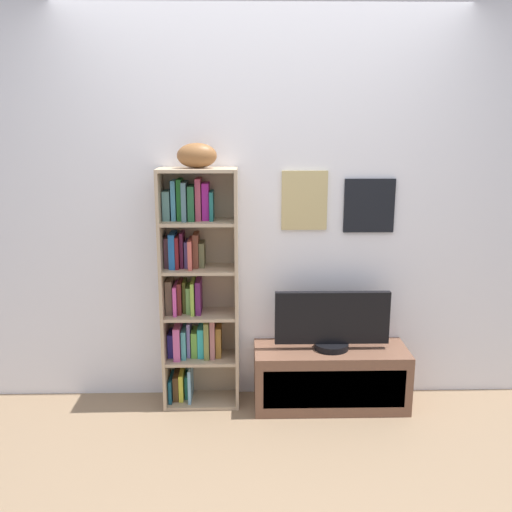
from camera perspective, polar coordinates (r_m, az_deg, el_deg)
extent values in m
cube|color=#836B50|center=(3.05, 1.28, -23.38)|extent=(5.20, 5.20, 0.04)
cube|color=silver|center=(3.61, 0.62, 5.19)|extent=(4.80, 0.06, 2.58)
cube|color=tan|center=(3.58, 4.94, 5.65)|extent=(0.29, 0.02, 0.37)
cube|color=tan|center=(3.58, 4.95, 5.64)|extent=(0.24, 0.01, 0.32)
cube|color=black|center=(3.65, 11.44, 5.03)|extent=(0.32, 0.02, 0.34)
cube|color=slate|center=(3.65, 11.46, 5.02)|extent=(0.27, 0.01, 0.29)
cube|color=tan|center=(3.60, -9.40, -3.51)|extent=(0.02, 0.26, 1.54)
cube|color=tan|center=(3.56, -1.97, -3.51)|extent=(0.02, 0.26, 1.54)
cube|color=tan|center=(3.69, -5.56, -2.95)|extent=(0.48, 0.01, 1.54)
cube|color=tan|center=(3.86, -5.44, -14.36)|extent=(0.44, 0.25, 0.02)
cube|color=tan|center=(3.73, -5.54, -10.28)|extent=(0.44, 0.25, 0.02)
cube|color=tan|center=(3.62, -5.65, -5.93)|extent=(0.44, 0.25, 0.02)
cube|color=tan|center=(3.54, -5.76, -1.35)|extent=(0.44, 0.25, 0.02)
cube|color=tan|center=(3.47, -5.87, 3.44)|extent=(0.44, 0.25, 0.02)
cube|color=tan|center=(3.43, -6.00, 8.70)|extent=(0.44, 0.25, 0.02)
cube|color=navy|center=(3.86, -8.57, -13.02)|extent=(0.02, 0.20, 0.15)
cube|color=#4E321A|center=(3.87, -8.05, -12.84)|extent=(0.04, 0.17, 0.17)
cube|color=gold|center=(3.86, -7.51, -12.76)|extent=(0.03, 0.17, 0.18)
cube|color=#227468|center=(3.88, -7.00, -12.82)|extent=(0.02, 0.14, 0.16)
cube|color=#71A5C5|center=(3.83, -6.66, -12.58)|extent=(0.02, 0.20, 0.23)
cube|color=navy|center=(3.76, -8.54, -8.73)|extent=(0.04, 0.15, 0.16)
cube|color=#B8508B|center=(3.72, -7.93, -8.47)|extent=(0.04, 0.21, 0.22)
cube|color=teal|center=(3.73, -7.26, -8.61)|extent=(0.03, 0.18, 0.19)
cube|color=#8573B9|center=(3.73, -6.79, -8.24)|extent=(0.02, 0.15, 0.23)
cube|color=#62A03B|center=(3.74, -6.23, -8.68)|extent=(0.04, 0.15, 0.17)
cube|color=#30B2B5|center=(3.73, -5.58, -8.51)|extent=(0.04, 0.16, 0.20)
cube|color=olive|center=(3.70, -4.99, -8.24)|extent=(0.03, 0.19, 0.24)
cube|color=#A66464|center=(3.70, -4.41, -8.16)|extent=(0.03, 0.18, 0.25)
cube|color=olive|center=(3.72, -3.82, -8.48)|extent=(0.04, 0.16, 0.20)
cube|color=brown|center=(3.64, -8.72, -3.96)|extent=(0.04, 0.17, 0.22)
cube|color=#C94698|center=(3.62, -8.12, -4.26)|extent=(0.02, 0.20, 0.19)
cube|color=maroon|center=(3.63, -7.68, -4.07)|extent=(0.02, 0.17, 0.20)
cube|color=#494F1D|center=(3.65, -7.23, -3.99)|extent=(0.02, 0.14, 0.20)
cube|color=#6FA354|center=(3.64, -6.82, -4.29)|extent=(0.03, 0.15, 0.17)
cube|color=#8BB33E|center=(3.61, -6.39, -4.09)|extent=(0.02, 0.19, 0.21)
cube|color=#571A52|center=(3.62, -5.83, -4.02)|extent=(0.03, 0.18, 0.22)
cube|color=#4D2D39|center=(3.58, -8.96, 0.45)|extent=(0.03, 0.15, 0.19)
cube|color=#1E5AA3|center=(3.55, -8.43, 0.63)|extent=(0.04, 0.18, 0.22)
cube|color=maroon|center=(3.55, -7.92, 0.48)|extent=(0.02, 0.18, 0.20)
cube|color=#501634|center=(3.56, -7.49, 0.72)|extent=(0.02, 0.15, 0.22)
cube|color=#4C3A72|center=(3.57, -7.02, 0.28)|extent=(0.02, 0.15, 0.17)
cube|color=#C4554B|center=(3.53, -6.63, 0.31)|extent=(0.02, 0.20, 0.18)
cube|color=brown|center=(3.55, -6.08, 0.65)|extent=(0.03, 0.15, 0.21)
cube|color=brown|center=(3.56, -5.49, 0.23)|extent=(0.03, 0.14, 0.16)
cube|color=slate|center=(3.52, -9.01, 5.13)|extent=(0.04, 0.15, 0.18)
cube|color=teal|center=(3.51, -8.31, 5.67)|extent=(0.03, 0.15, 0.24)
cube|color=#1C5E22|center=(3.51, -7.73, 5.74)|extent=(0.03, 0.15, 0.25)
cube|color=#486871|center=(3.49, -7.24, 5.58)|extent=(0.03, 0.19, 0.24)
cube|color=#1F522F|center=(3.49, -6.54, 5.40)|extent=(0.04, 0.18, 0.21)
cube|color=#A93E55|center=(3.49, -5.85, 5.79)|extent=(0.03, 0.15, 0.26)
cube|color=#9B1C84|center=(3.50, -5.12, 5.59)|extent=(0.04, 0.14, 0.23)
cube|color=#1D605D|center=(3.49, -4.52, 5.16)|extent=(0.02, 0.17, 0.18)
ellipsoid|color=brown|center=(3.43, -6.03, 10.12)|extent=(0.24, 0.16, 0.15)
cube|color=brown|center=(3.76, 7.55, -12.06)|extent=(0.98, 0.37, 0.39)
cube|color=#4E3427|center=(3.60, 7.98, -13.27)|extent=(0.89, 0.01, 0.25)
cylinder|color=black|center=(3.67, 7.66, -9.02)|extent=(0.22, 0.22, 0.04)
cube|color=black|center=(3.61, 7.75, -6.23)|extent=(0.73, 0.04, 0.34)
cube|color=#41689E|center=(3.59, 7.78, -6.29)|extent=(0.69, 0.01, 0.30)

